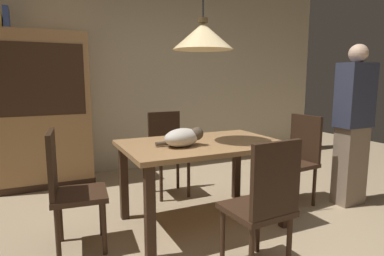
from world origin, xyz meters
The scene contains 13 objects.
ground centered at (0.00, 0.00, 0.00)m, with size 10.00×10.00×0.00m, color tan.
back_wall centered at (0.00, 2.65, 1.45)m, with size 6.40×0.10×2.90m, color beige.
dining_table centered at (0.01, 0.56, 0.65)m, with size 1.40×0.90×0.75m.
chair_right_side centered at (1.14, 0.57, 0.51)m, with size 0.43×0.43×0.93m.
chair_near_front centered at (0.02, -0.32, 0.51)m, with size 0.42×0.42×0.93m.
chair_far_back centered at (0.01, 1.44, 0.51)m, with size 0.41×0.41×0.93m.
chair_left_side centered at (-1.12, 0.57, 0.51)m, with size 0.44×0.44×0.93m.
cat_sleeping centered at (-0.21, 0.48, 0.83)m, with size 0.41×0.33×0.16m.
pendant_lamp centered at (0.01, 0.56, 1.66)m, with size 0.52×0.52×1.30m.
hutch_bookcase centered at (-1.26, 2.32, 0.89)m, with size 1.12×0.45×1.85m.
book_yellow_short centered at (-1.61, 2.32, 1.94)m, with size 0.04×0.20×0.18m, color gold.
book_blue_wide centered at (-1.54, 2.32, 1.97)m, with size 0.06×0.24×0.24m, color #384C93.
person_standing centered at (1.62, 0.31, 0.83)m, with size 0.36×0.22×1.65m.
Camera 1 is at (-1.27, -1.94, 1.31)m, focal length 30.28 mm.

